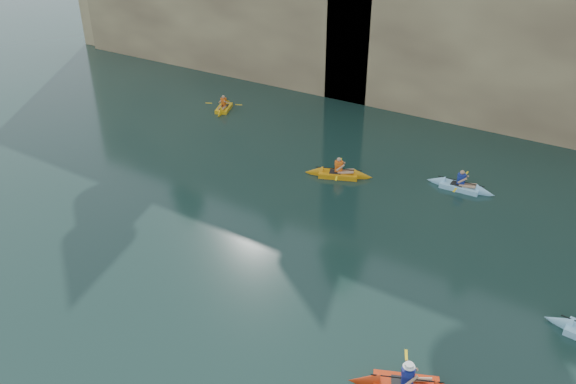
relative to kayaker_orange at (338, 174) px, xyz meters
The scene contains 7 objects.
ground 12.19m from the kayaker_orange, 73.27° to the right, with size 160.00×160.00×0.00m, color black.
cliff_slab_center 13.44m from the kayaker_orange, 63.26° to the left, with size 24.00×2.40×11.40m, color tan.
sea_cave_west 17.86m from the kayaker_orange, 144.64° to the left, with size 4.50×1.00×4.00m, color black.
sea_cave_center 10.39m from the kayaker_orange, 92.74° to the left, with size 3.50×1.00×3.20m, color black.
kayaker_orange is the anchor object (origin of this frame).
kayaker_yellow 11.24m from the kayaker_orange, 158.68° to the left, with size 2.16×2.92×1.18m.
kayaker_ltblue_mid 5.67m from the kayaker_orange, 20.68° to the left, with size 3.18×2.37×1.20m.
Camera 1 is at (7.85, -9.75, 12.29)m, focal length 35.00 mm.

